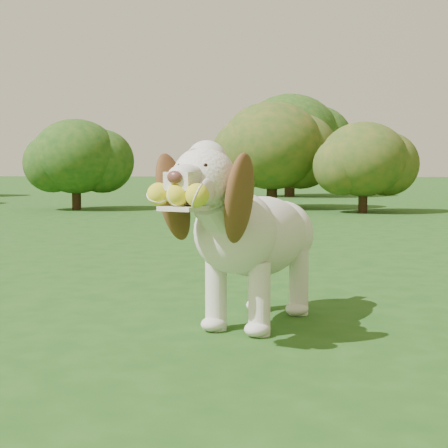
# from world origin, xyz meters

# --- Properties ---
(ground) EXTENTS (80.00, 80.00, 0.00)m
(ground) POSITION_xyz_m (0.00, 0.00, 0.00)
(ground) COLOR #1B4814
(ground) RESTS_ON ground
(dog) EXTENTS (0.73, 1.22, 0.82)m
(dog) POSITION_xyz_m (-0.16, 0.37, 0.44)
(dog) COLOR silver
(dog) RESTS_ON ground
(shrub_a) EXTENTS (1.41, 1.41, 1.46)m
(shrub_a) POSITION_xyz_m (-3.50, 8.13, 0.86)
(shrub_a) COLOR #382314
(shrub_a) RESTS_ON ground
(shrub_b) EXTENTS (1.71, 1.71, 1.77)m
(shrub_b) POSITION_xyz_m (-0.35, 8.75, 1.04)
(shrub_b) COLOR #382314
(shrub_b) RESTS_ON ground
(shrub_i) EXTENTS (2.25, 2.25, 2.34)m
(shrub_i) POSITION_xyz_m (-0.10, 13.15, 1.37)
(shrub_i) COLOR #382314
(shrub_i) RESTS_ON ground
(shrub_c) EXTENTS (1.33, 1.33, 1.38)m
(shrub_c) POSITION_xyz_m (1.06, 7.92, 0.81)
(shrub_c) COLOR #382314
(shrub_c) RESTS_ON ground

